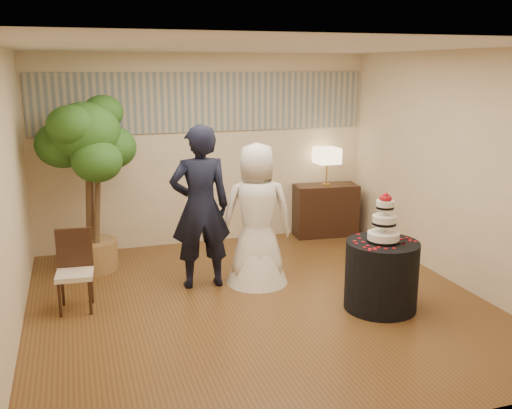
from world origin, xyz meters
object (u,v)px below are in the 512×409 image
object	(u,v)px
cake_table	(381,275)
console	(325,210)
ficus_tree	(89,184)
wedding_cake	(384,218)
table_lamp	(327,166)
side_chair	(74,272)
groom	(200,207)
bride	(257,214)

from	to	relation	value
cake_table	console	xyz separation A→B (m)	(0.60, 2.76, 0.02)
ficus_tree	wedding_cake	bearing A→B (deg)	-37.30
table_lamp	side_chair	world-z (taller)	table_lamp
ficus_tree	console	bearing A→B (deg)	8.17
groom	ficus_tree	bearing A→B (deg)	-36.94
bride	console	size ratio (longest dim) A/B	1.79
bride	side_chair	xyz separation A→B (m)	(-2.14, -0.19, -0.43)
groom	bride	world-z (taller)	groom
console	side_chair	world-z (taller)	side_chair
groom	wedding_cake	world-z (taller)	groom
wedding_cake	side_chair	size ratio (longest dim) A/B	0.62
wedding_cake	console	xyz separation A→B (m)	(0.60, 2.76, -0.63)
console	table_lamp	world-z (taller)	table_lamp
table_lamp	ficus_tree	distance (m)	3.59
table_lamp	ficus_tree	xyz separation A→B (m)	(-3.55, -0.51, 0.05)
console	cake_table	bearing A→B (deg)	-96.36
bride	wedding_cake	xyz separation A→B (m)	(1.05, -1.16, 0.17)
table_lamp	ficus_tree	size ratio (longest dim) A/B	0.25
cake_table	wedding_cake	bearing A→B (deg)	0.00
wedding_cake	side_chair	bearing A→B (deg)	163.08
cake_table	ficus_tree	bearing A→B (deg)	142.70
wedding_cake	table_lamp	world-z (taller)	table_lamp
cake_table	groom	bearing A→B (deg)	143.87
table_lamp	wedding_cake	bearing A→B (deg)	-102.20
wedding_cake	table_lamp	distance (m)	2.82
table_lamp	groom	bearing A→B (deg)	-147.16
wedding_cake	console	bearing A→B (deg)	77.80
console	side_chair	distance (m)	4.19
console	groom	bearing A→B (deg)	-141.32
wedding_cake	table_lamp	size ratio (longest dim) A/B	0.94
groom	cake_table	world-z (taller)	groom
groom	table_lamp	xyz separation A→B (m)	(2.32, 1.50, 0.12)
ficus_tree	side_chair	size ratio (longest dim) A/B	2.61
wedding_cake	bride	bearing A→B (deg)	132.30
console	ficus_tree	bearing A→B (deg)	-166.00
wedding_cake	console	size ratio (longest dim) A/B	0.56
cake_table	side_chair	bearing A→B (deg)	163.08
table_lamp	bride	bearing A→B (deg)	-135.87
bride	side_chair	world-z (taller)	bride
console	ficus_tree	xyz separation A→B (m)	(-3.55, -0.51, 0.75)
ficus_tree	cake_table	bearing A→B (deg)	-37.30
bride	cake_table	size ratio (longest dim) A/B	2.20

